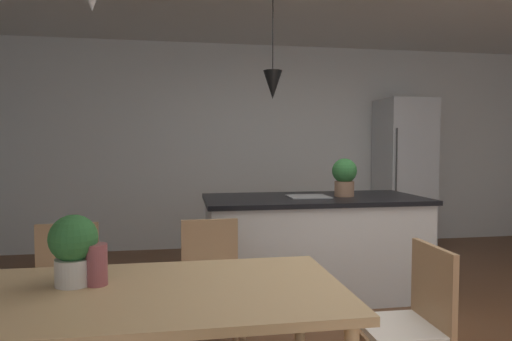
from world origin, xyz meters
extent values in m
cube|color=silver|center=(0.00, 3.26, 1.35)|extent=(10.00, 0.12, 2.70)
cube|color=tan|center=(-1.58, -0.68, 0.70)|extent=(1.99, 0.93, 0.04)
cylinder|color=tan|center=(-0.66, -0.29, 0.35)|extent=(0.06, 0.06, 0.70)
cube|color=#A87F56|center=(-2.03, 0.11, 0.43)|extent=(0.43, 0.43, 0.04)
cube|color=white|center=(-2.03, 0.11, 0.47)|extent=(0.39, 0.39, 0.03)
cube|color=#A87F56|center=(-2.04, 0.29, 0.66)|extent=(0.38, 0.06, 0.42)
cylinder|color=#A87F56|center=(-1.87, 0.29, 0.21)|extent=(0.04, 0.04, 0.41)
cylinder|color=#A87F56|center=(-2.21, 0.26, 0.21)|extent=(0.04, 0.04, 0.41)
cube|color=#A87F56|center=(-0.26, -0.68, 0.43)|extent=(0.41, 0.41, 0.04)
cube|color=white|center=(-0.26, -0.68, 0.47)|extent=(0.37, 0.37, 0.03)
cube|color=#A87F56|center=(-0.08, -0.68, 0.66)|extent=(0.04, 0.38, 0.42)
cube|color=#A87F56|center=(-1.13, 0.11, 0.43)|extent=(0.41, 0.41, 0.04)
cube|color=white|center=(-1.13, 0.11, 0.47)|extent=(0.37, 0.37, 0.03)
cube|color=#A87F56|center=(-1.13, 0.29, 0.66)|extent=(0.38, 0.04, 0.42)
cylinder|color=#A87F56|center=(-0.96, -0.06, 0.21)|extent=(0.04, 0.04, 0.41)
cylinder|color=#A87F56|center=(-1.30, -0.06, 0.21)|extent=(0.04, 0.04, 0.41)
cylinder|color=#A87F56|center=(-0.96, 0.28, 0.21)|extent=(0.04, 0.04, 0.41)
cylinder|color=#A87F56|center=(-1.30, 0.28, 0.21)|extent=(0.04, 0.04, 0.41)
cube|color=silver|center=(-0.14, 1.17, 0.44)|extent=(1.91, 0.87, 0.88)
cube|color=black|center=(-0.14, 1.17, 0.88)|extent=(1.97, 0.93, 0.04)
cube|color=gray|center=(-0.19, 1.17, 0.91)|extent=(0.36, 0.30, 0.01)
cube|color=silver|center=(1.64, 2.86, 0.99)|extent=(0.64, 0.64, 1.98)
cylinder|color=#4C4C4C|center=(1.36, 2.52, 0.99)|extent=(0.02, 0.02, 1.19)
cylinder|color=black|center=(-0.52, 1.17, 2.36)|extent=(0.01, 0.01, 0.68)
cone|color=black|center=(-0.52, 1.17, 1.90)|extent=(0.17, 0.17, 0.25)
cylinder|color=#8C664C|center=(0.15, 1.17, 0.97)|extent=(0.18, 0.18, 0.14)
sphere|color=#2D6B33|center=(0.15, 1.17, 1.14)|extent=(0.23, 0.23, 0.23)
cylinder|color=beige|center=(-1.81, -0.54, 0.79)|extent=(0.17, 0.17, 0.12)
sphere|color=#2D6B33|center=(-1.81, -0.54, 0.94)|extent=(0.22, 0.22, 0.22)
cylinder|color=#994C51|center=(-1.71, -0.57, 0.82)|extent=(0.10, 0.10, 0.19)
camera|label=1|loc=(-1.32, -2.67, 1.37)|focal=31.06mm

